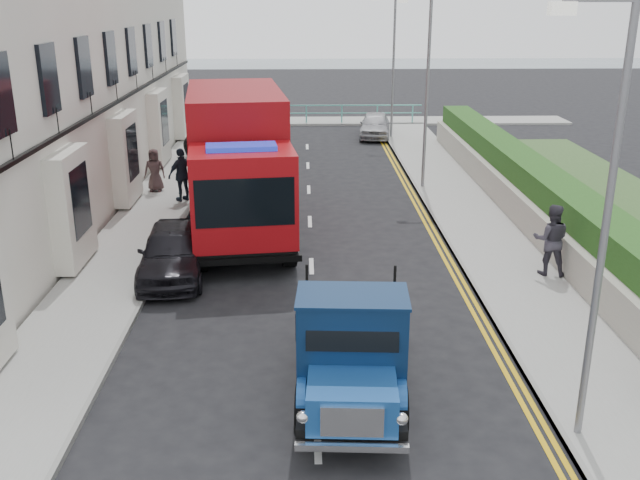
{
  "coord_description": "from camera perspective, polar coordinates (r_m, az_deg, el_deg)",
  "views": [
    {
      "loc": [
        -0.2,
        -11.99,
        6.96
      ],
      "look_at": [
        0.19,
        4.11,
        1.4
      ],
      "focal_mm": 40.0,
      "sensor_mm": 36.0,
      "label": 1
    }
  ],
  "objects": [
    {
      "name": "seafront_car_right",
      "position": [
        37.07,
        4.42,
        9.17
      ],
      "size": [
        1.97,
        3.91,
        1.28
      ],
      "primitive_type": "imported",
      "rotation": [
        0.0,
        0.0,
        -0.13
      ],
      "color": "#A4A4A9",
      "rests_on": "ground"
    },
    {
      "name": "pavement_east",
      "position": [
        22.76,
        12.67,
        0.92
      ],
      "size": [
        2.6,
        38.0,
        0.12
      ],
      "primitive_type": "cube",
      "color": "gray",
      "rests_on": "ground"
    },
    {
      "name": "seafront_car_left",
      "position": [
        33.75,
        -6.93,
        8.33
      ],
      "size": [
        4.32,
        6.07,
        1.54
      ],
      "primitive_type": "imported",
      "rotation": [
        0.0,
        0.0,
        2.79
      ],
      "color": "black",
      "rests_on": "ground"
    },
    {
      "name": "parked_car_rear",
      "position": [
        29.67,
        -7.99,
        6.7
      ],
      "size": [
        2.06,
        4.94,
        1.42
      ],
      "primitive_type": "imported",
      "rotation": [
        0.0,
        0.0,
        -0.01
      ],
      "color": "#B4B3B8",
      "rests_on": "ground"
    },
    {
      "name": "pedestrian_west_far",
      "position": [
        26.77,
        -13.1,
        5.47
      ],
      "size": [
        0.78,
        0.52,
        1.57
      ],
      "primitive_type": "imported",
      "rotation": [
        0.0,
        0.0,
        -0.03
      ],
      "color": "#3E2D2D",
      "rests_on": "pavement_west"
    },
    {
      "name": "lamp_far",
      "position": [
        36.37,
        5.71,
        14.28
      ],
      "size": [
        1.23,
        0.18,
        7.0
      ],
      "color": "slate",
      "rests_on": "ground"
    },
    {
      "name": "promenade",
      "position": [
        41.56,
        -1.1,
        9.48
      ],
      "size": [
        30.0,
        2.5,
        0.12
      ],
      "primitive_type": "cube",
      "color": "gray",
      "rests_on": "ground"
    },
    {
      "name": "lamp_mid",
      "position": [
        26.52,
        8.33,
        12.43
      ],
      "size": [
        1.23,
        0.18,
        7.0
      ],
      "color": "slate",
      "rests_on": "ground"
    },
    {
      "name": "pedestrian_east_far",
      "position": [
        19.07,
        17.99,
        0.02
      ],
      "size": [
        1.05,
        0.91,
        1.86
      ],
      "primitive_type": "imported",
      "rotation": [
        0.0,
        0.0,
        2.89
      ],
      "color": "#35313C",
      "rests_on": "pavement_east"
    },
    {
      "name": "seafront_railing",
      "position": [
        40.69,
        -1.1,
        10.02
      ],
      "size": [
        13.0,
        0.08,
        1.11
      ],
      "color": "#59B2A5",
      "rests_on": "ground"
    },
    {
      "name": "red_lorry",
      "position": [
        21.72,
        -6.62,
        6.41
      ],
      "size": [
        3.73,
        8.37,
        4.24
      ],
      "rotation": [
        0.0,
        0.0,
        0.13
      ],
      "color": "black",
      "rests_on": "ground"
    },
    {
      "name": "ground",
      "position": [
        13.86,
        -0.37,
        -11.09
      ],
      "size": [
        120.0,
        120.0,
        0.0
      ],
      "primitive_type": "plane",
      "color": "black",
      "rests_on": "ground"
    },
    {
      "name": "sea_plane",
      "position": [
        72.32,
        -1.25,
        13.51
      ],
      "size": [
        120.0,
        120.0,
        0.0
      ],
      "primitive_type": "plane",
      "color": "#4D6169",
      "rests_on": "ground"
    },
    {
      "name": "parked_car_front",
      "position": [
        18.79,
        -11.72,
        -0.87
      ],
      "size": [
        1.92,
        4.13,
        1.37
      ],
      "primitive_type": "imported",
      "rotation": [
        0.0,
        0.0,
        0.08
      ],
      "color": "black",
      "rests_on": "ground"
    },
    {
      "name": "lamp_near",
      "position": [
        11.3,
        21.5,
        2.51
      ],
      "size": [
        1.23,
        0.18,
        7.0
      ],
      "color": "slate",
      "rests_on": "ground"
    },
    {
      "name": "pedestrian_west_near",
      "position": [
        25.26,
        -10.96,
        5.15
      ],
      "size": [
        1.12,
        1.05,
        1.85
      ],
      "primitive_type": "imported",
      "rotation": [
        0.0,
        0.0,
        3.84
      ],
      "color": "#1A232F",
      "rests_on": "pavement_west"
    },
    {
      "name": "pavement_west",
      "position": [
        22.65,
        -14.07,
        0.72
      ],
      "size": [
        2.4,
        38.0,
        0.12
      ],
      "primitive_type": "cube",
      "color": "gray",
      "rests_on": "ground"
    },
    {
      "name": "garden_east",
      "position": [
        23.07,
        17.44,
        2.92
      ],
      "size": [
        1.45,
        28.0,
        1.75
      ],
      "color": "#B2AD9E",
      "rests_on": "ground"
    },
    {
      "name": "parked_car_mid",
      "position": [
        23.72,
        -7.15,
        3.58
      ],
      "size": [
        1.79,
        4.33,
        1.39
      ],
      "primitive_type": "imported",
      "rotation": [
        0.0,
        0.0,
        -0.08
      ],
      "color": "#537BB2",
      "rests_on": "ground"
    },
    {
      "name": "bedford_lorry",
      "position": [
        12.52,
        2.53,
        -9.29
      ],
      "size": [
        2.11,
        4.78,
        2.21
      ],
      "rotation": [
        0.0,
        0.0,
        -0.06
      ],
      "color": "black",
      "rests_on": "ground"
    }
  ]
}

